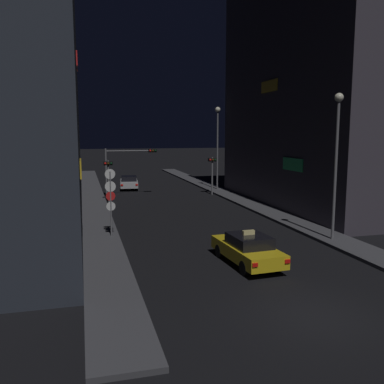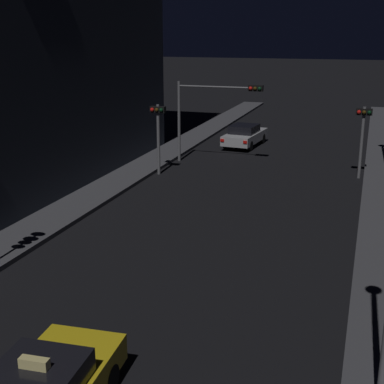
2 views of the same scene
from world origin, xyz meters
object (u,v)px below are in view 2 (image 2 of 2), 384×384
at_px(traffic_light_overhead, 213,104).
at_px(traffic_light_right_kerb, 363,128).
at_px(far_car, 245,135).
at_px(traffic_light_left_kerb, 158,125).

distance_m(traffic_light_overhead, traffic_light_right_kerb, 8.16).
height_order(far_car, traffic_light_left_kerb, traffic_light_left_kerb).
xyz_separation_m(far_car, traffic_light_left_kerb, (-2.67, -8.61, 1.90)).
xyz_separation_m(traffic_light_overhead, traffic_light_right_kerb, (8.09, -0.83, -0.76)).
bearing_deg(traffic_light_overhead, traffic_light_left_kerb, -121.64).
bearing_deg(far_car, traffic_light_left_kerb, -107.24).
bearing_deg(far_car, traffic_light_right_kerb, -39.73).
relative_size(far_car, traffic_light_overhead, 0.94).
xyz_separation_m(far_car, traffic_light_right_kerb, (7.43, -6.17, 1.90)).
relative_size(traffic_light_overhead, traffic_light_right_kerb, 1.33).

